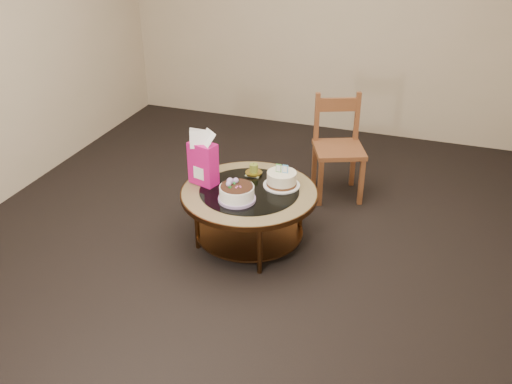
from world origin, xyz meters
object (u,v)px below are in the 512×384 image
(decorated_cake, at_px, (237,194))
(gift_bag, at_px, (203,158))
(dining_chair, at_px, (338,147))
(coffee_table, at_px, (249,199))
(cream_cake, at_px, (282,179))

(decorated_cake, relative_size, gift_bag, 0.65)
(decorated_cake, height_order, dining_chair, dining_chair)
(coffee_table, height_order, gift_bag, gift_bag)
(coffee_table, distance_m, gift_bag, 0.46)
(cream_cake, distance_m, gift_bag, 0.61)
(decorated_cake, bearing_deg, cream_cake, 52.89)
(gift_bag, height_order, dining_chair, dining_chair)
(coffee_table, distance_m, cream_cake, 0.28)
(coffee_table, xyz_separation_m, cream_cake, (0.21, 0.14, 0.13))
(coffee_table, xyz_separation_m, dining_chair, (0.45, 1.01, 0.07))
(coffee_table, distance_m, dining_chair, 1.11)
(coffee_table, height_order, decorated_cake, decorated_cake)
(decorated_cake, bearing_deg, dining_chair, 67.51)
(coffee_table, height_order, dining_chair, dining_chair)
(gift_bag, bearing_deg, dining_chair, 67.34)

